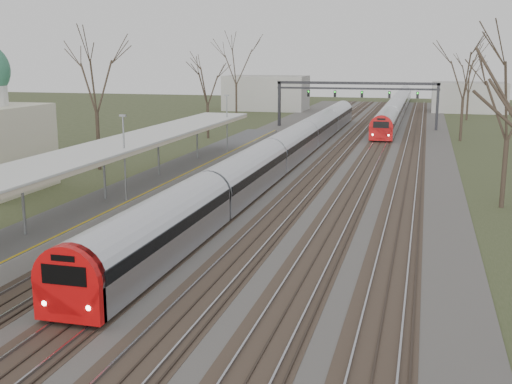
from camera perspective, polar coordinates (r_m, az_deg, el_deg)
track_bed at (r=56.16m, az=5.53°, el=2.43°), size 24.00×160.00×0.22m
platform at (r=42.31m, az=-10.99°, el=-0.29°), size 3.50×69.00×1.00m
canopy at (r=37.76m, az=-14.15°, el=3.39°), size 4.10×50.00×3.11m
signal_gantry at (r=85.24m, az=8.94°, el=8.87°), size 21.00×0.59×6.08m
tree_west_far at (r=54.37m, az=-14.14°, el=10.24°), size 5.50×5.50×11.33m
tree_east_far at (r=42.01m, az=21.70°, el=8.35°), size 5.00×5.00×10.30m
train_near at (r=57.50m, az=3.01°, el=4.12°), size 2.62×75.21×3.05m
train_far at (r=108.30m, az=12.42°, el=7.56°), size 2.62×75.21×3.05m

